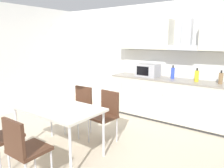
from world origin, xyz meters
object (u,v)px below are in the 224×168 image
object	(u,v)px
chair_near_right	(23,146)
bottle_blue	(173,73)
bottle_brown	(221,78)
chair_far_left	(80,105)
chair_far_right	(106,111)
dining_table	(58,110)
bottle_yellow	(197,76)
pendant_lamp	(54,33)
microwave	(148,70)

from	to	relation	value
chair_near_right	bottle_blue	bearing A→B (deg)	80.74
bottle_blue	bottle_brown	bearing A→B (deg)	-0.92
chair_far_left	chair_far_right	bearing A→B (deg)	-0.02
dining_table	bottle_brown	bearing A→B (deg)	53.90
bottle_yellow	pendant_lamp	bearing A→B (deg)	-119.14
bottle_yellow	bottle_blue	xyz separation A→B (m)	(-0.50, 0.04, 0.01)
bottle_yellow	chair_near_right	world-z (taller)	bottle_yellow
bottle_brown	chair_far_left	xyz separation A→B (m)	(-2.05, -1.63, -0.49)
chair_far_left	dining_table	bearing A→B (deg)	-68.62
microwave	dining_table	world-z (taller)	microwave
microwave	bottle_blue	xyz separation A→B (m)	(0.57, 0.04, -0.02)
dining_table	chair_far_right	bearing A→B (deg)	68.37
microwave	dining_table	xyz separation A→B (m)	(-0.25, -2.37, -0.36)
bottle_yellow	dining_table	world-z (taller)	bottle_yellow
chair_far_left	pendant_lamp	xyz separation A→B (m)	(0.30, -0.77, 1.28)
chair_far_left	bottle_brown	bearing A→B (deg)	38.45
bottle_yellow	pendant_lamp	size ratio (longest dim) A/B	0.84
microwave	dining_table	size ratio (longest dim) A/B	0.36
microwave	pendant_lamp	xyz separation A→B (m)	(-0.25, -2.37, 0.76)
microwave	chair_near_right	size ratio (longest dim) A/B	0.55
chair_far_left	chair_near_right	world-z (taller)	same
dining_table	chair_far_left	xyz separation A→B (m)	(-0.30, 0.77, -0.16)
bottle_blue	pendant_lamp	bearing A→B (deg)	-108.71
bottle_yellow	chair_far_left	size ratio (longest dim) A/B	0.31
bottle_brown	dining_table	distance (m)	2.99
bottle_yellow	chair_far_left	xyz separation A→B (m)	(-1.62, -1.60, -0.50)
chair_far_right	bottle_brown	bearing A→B (deg)	48.44
bottle_blue	chair_far_right	distance (m)	1.79
bottle_yellow	bottle_blue	distance (m)	0.51
bottle_brown	bottle_blue	bearing A→B (deg)	179.08
bottle_brown	chair_near_right	xyz separation A→B (m)	(-1.45, -3.17, -0.49)
chair_near_right	pendant_lamp	size ratio (longest dim) A/B	2.72
bottle_blue	pendant_lamp	xyz separation A→B (m)	(-0.82, -2.41, 0.78)
bottle_yellow	chair_far_right	distance (m)	1.96
microwave	bottle_brown	world-z (taller)	microwave
bottle_blue	chair_near_right	size ratio (longest dim) A/B	0.33
bottle_yellow	chair_far_right	world-z (taller)	bottle_yellow
bottle_blue	pendant_lamp	size ratio (longest dim) A/B	0.89
microwave	chair_near_right	bearing A→B (deg)	-89.13
microwave	bottle_blue	distance (m)	0.57
bottle_brown	pendant_lamp	distance (m)	3.07
bottle_blue	bottle_brown	distance (m)	0.93
bottle_blue	bottle_brown	size ratio (longest dim) A/B	1.13
microwave	chair_far_left	bearing A→B (deg)	-109.00
chair_far_right	bottle_yellow	bearing A→B (deg)	57.58
bottle_blue	chair_far_left	world-z (taller)	bottle_blue
microwave	chair_near_right	distance (m)	3.19
dining_table	chair_near_right	xyz separation A→B (m)	(0.30, -0.77, -0.16)
bottle_blue	microwave	bearing A→B (deg)	-176.09
bottle_yellow	bottle_blue	bearing A→B (deg)	175.08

